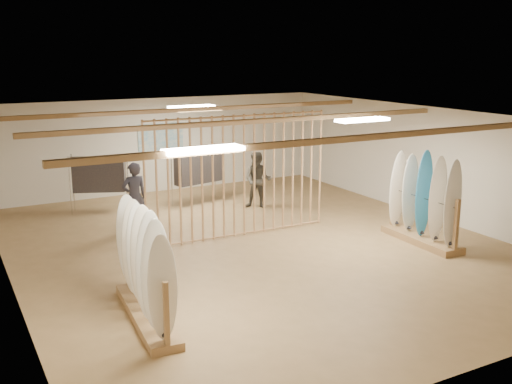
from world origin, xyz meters
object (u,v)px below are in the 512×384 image
clothing_rack_a (99,175)px  rack_left (146,282)px  shopper_a (134,192)px  shopper_b (258,177)px  clothing_rack_b (198,167)px  rack_right (423,212)px

clothing_rack_a → rack_left: bearing=-76.0°
shopper_a → shopper_b: 3.56m
clothing_rack_a → shopper_b: size_ratio=0.88×
clothing_rack_b → shopper_a: bearing=-158.7°
clothing_rack_a → clothing_rack_b: size_ratio=0.96×
rack_right → shopper_b: size_ratio=1.23×
shopper_a → clothing_rack_a: bearing=-84.0°
rack_left → rack_right: (6.60, 0.84, 0.07)m
rack_right → clothing_rack_a: bearing=135.2°
rack_left → rack_right: rack_right is taller
rack_left → clothing_rack_a: size_ratio=1.69×
clothing_rack_a → shopper_a: 2.06m
clothing_rack_b → shopper_a: (-2.33, -1.65, -0.11)m
shopper_a → shopper_b: bearing=-175.9°
rack_left → clothing_rack_a: (1.00, 6.82, 0.38)m
rack_left → clothing_rack_a: rack_left is taller
clothing_rack_a → rack_right: bearing=-24.5°
rack_left → clothing_rack_b: bearing=65.4°
clothing_rack_a → shopper_a: shopper_a is taller
clothing_rack_a → shopper_a: size_ratio=0.83×
clothing_rack_b → shopper_b: shopper_b is taller
clothing_rack_a → clothing_rack_b: clothing_rack_b is taller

